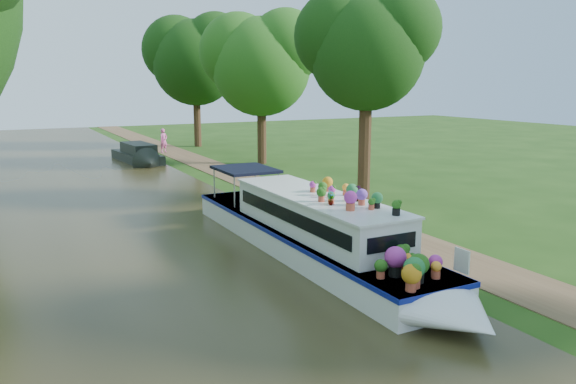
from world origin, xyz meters
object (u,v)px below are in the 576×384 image
Objects in this scene: plant_boat at (317,230)px; pedestrian_pink at (164,141)px; second_boat at (138,155)px; sandwich_board at (374,225)px.

plant_boat is 7.86× the size of pedestrian_pink.
pedestrian_pink is at bearing 84.07° from plant_boat.
plant_boat is 22.39m from second_boat.
sandwich_board is at bearing -87.66° from second_boat.
sandwich_board is at bearing 19.92° from plant_boat.
sandwich_board is 0.53× the size of pedestrian_pink.
second_boat is 7.04× the size of sandwich_board.
plant_boat is 26.62m from pedestrian_pink.
second_boat is 4.95m from pedestrian_pink.
pedestrian_pink is (-0.02, 25.47, 0.45)m from sandwich_board.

